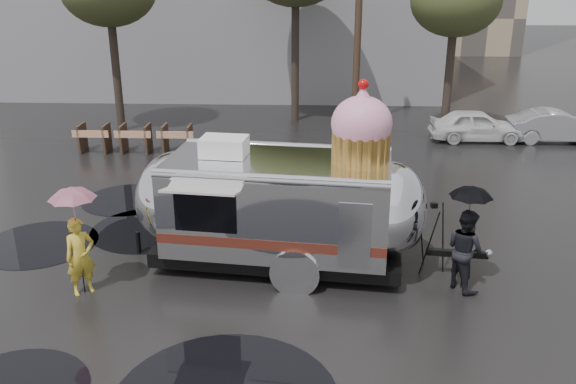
{
  "coord_description": "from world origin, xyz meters",
  "views": [
    {
      "loc": [
        0.75,
        -10.83,
        6.35
      ],
      "look_at": [
        0.25,
        1.5,
        1.72
      ],
      "focal_mm": 38.0,
      "sensor_mm": 36.0,
      "label": 1
    }
  ],
  "objects_px": {
    "airstream_trailer": "(283,201)",
    "person_left": "(80,257)",
    "person_right": "(465,250)",
    "tripod": "(432,230)"
  },
  "relations": [
    {
      "from": "person_left",
      "to": "tripod",
      "type": "distance_m",
      "value": 7.38
    },
    {
      "from": "airstream_trailer",
      "to": "tripod",
      "type": "xyz_separation_m",
      "value": [
        3.23,
        -0.16,
        -0.55
      ]
    },
    {
      "from": "airstream_trailer",
      "to": "person_left",
      "type": "height_order",
      "value": "airstream_trailer"
    },
    {
      "from": "airstream_trailer",
      "to": "person_right",
      "type": "height_order",
      "value": "airstream_trailer"
    },
    {
      "from": "person_left",
      "to": "airstream_trailer",
      "type": "bearing_deg",
      "value": -18.91
    },
    {
      "from": "person_right",
      "to": "person_left",
      "type": "bearing_deg",
      "value": 63.83
    },
    {
      "from": "airstream_trailer",
      "to": "person_left",
      "type": "xyz_separation_m",
      "value": [
        -4.04,
        -1.45,
        -0.69
      ]
    },
    {
      "from": "person_right",
      "to": "tripod",
      "type": "relative_size",
      "value": 1.09
    },
    {
      "from": "person_right",
      "to": "tripod",
      "type": "xyz_separation_m",
      "value": [
        -0.54,
        0.78,
        0.09
      ]
    },
    {
      "from": "airstream_trailer",
      "to": "tripod",
      "type": "relative_size",
      "value": 4.98
    }
  ]
}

